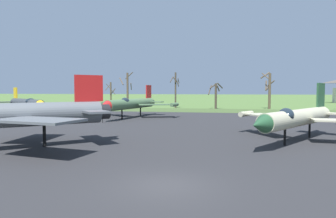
{
  "coord_description": "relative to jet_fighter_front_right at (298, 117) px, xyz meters",
  "views": [
    {
      "loc": [
        2.63,
        -12.49,
        4.1
      ],
      "look_at": [
        -3.09,
        16.01,
        2.31
      ],
      "focal_mm": 32.41,
      "sensor_mm": 36.0,
      "label": 1
    }
  ],
  "objects": [
    {
      "name": "bare_tree_center",
      "position": [
        -17.53,
        44.23,
        2.53
      ],
      "size": [
        2.08,
        2.06,
        8.26
      ],
      "color": "#42382D",
      "rests_on": "ground"
    },
    {
      "name": "jet_fighter_rear_center",
      "position": [
        -19.45,
        17.36,
        0.17
      ],
      "size": [
        12.6,
        15.08,
        4.97
      ],
      "color": "#4C6B47",
      "rests_on": "ground"
    },
    {
      "name": "grass_verge_strip",
      "position": [
        -7.97,
        36.0,
        -1.95
      ],
      "size": [
        151.74,
        12.0,
        0.06
      ],
      "primitive_type": "cube",
      "color": "#3F552A",
      "rests_on": "ground"
    },
    {
      "name": "bare_tree_far_left",
      "position": [
        -33.52,
        44.29,
        1.27
      ],
      "size": [
        2.61,
        2.6,
        6.09
      ],
      "color": "brown",
      "rests_on": "ground"
    },
    {
      "name": "ground_plane",
      "position": [
        -7.97,
        -12.83,
        -1.98
      ],
      "size": [
        600.0,
        600.0,
        0.0
      ],
      "primitive_type": "plane",
      "color": "#4C6B33"
    },
    {
      "name": "info_placard_rear_right",
      "position": [
        -29.98,
        8.82,
        -1.39
      ],
      "size": [
        0.64,
        0.27,
        0.9
      ],
      "color": "black",
      "rests_on": "ground"
    },
    {
      "name": "jet_fighter_front_right",
      "position": [
        0.0,
        0.0,
        0.0
      ],
      "size": [
        11.26,
        12.47,
        4.77
      ],
      "color": "#B7B293",
      "rests_on": "ground"
    },
    {
      "name": "bare_tree_left_of_center",
      "position": [
        -28.03,
        40.61,
        2.41
      ],
      "size": [
        3.21,
        3.22,
        8.36
      ],
      "color": "brown",
      "rests_on": "ground"
    },
    {
      "name": "jet_fighter_rear_right",
      "position": [
        -35.74,
        15.95,
        0.12
      ],
      "size": [
        13.45,
        11.3,
        4.59
      ],
      "color": "#33383D",
      "rests_on": "ground"
    },
    {
      "name": "asphalt_apron",
      "position": [
        -7.97,
        3.23,
        -1.95
      ],
      "size": [
        91.74,
        53.54,
        0.05
      ],
      "primitive_type": "cube",
      "color": "#28282B",
      "rests_on": "ground"
    },
    {
      "name": "bare_tree_right_of_center",
      "position": [
        -8.22,
        42.24,
        1.38
      ],
      "size": [
        3.2,
        3.13,
        5.76
      ],
      "color": "#42382D",
      "rests_on": "ground"
    },
    {
      "name": "bare_tree_far_right",
      "position": [
        3.32,
        44.63,
        2.52
      ],
      "size": [
        3.16,
        3.71,
        8.23
      ],
      "color": "brown",
      "rests_on": "ground"
    },
    {
      "name": "info_placard_rear_center",
      "position": [
        -20.73,
        9.91,
        -1.28
      ],
      "size": [
        0.52,
        0.26,
        1.13
      ],
      "color": "black",
      "rests_on": "ground"
    }
  ]
}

